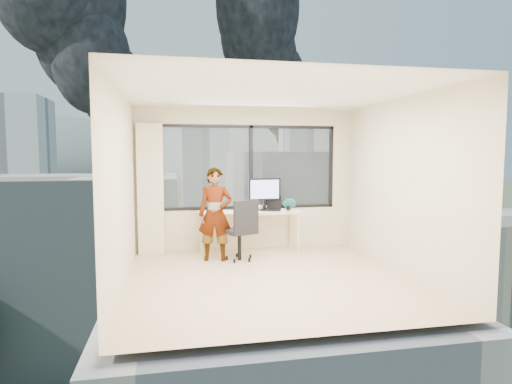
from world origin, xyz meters
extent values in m
cube|color=#DCB78F|center=(0.00, 0.00, 0.00)|extent=(4.00, 4.00, 0.01)
cube|color=white|center=(0.00, 0.00, 2.60)|extent=(4.00, 4.00, 0.01)
cube|color=beige|center=(0.00, -2.00, 1.30)|extent=(4.00, 0.01, 2.60)
cube|color=beige|center=(-2.00, 0.00, 1.30)|extent=(0.01, 4.00, 2.60)
cube|color=beige|center=(2.00, 0.00, 1.30)|extent=(0.01, 4.00, 2.60)
cube|color=#F0E6BB|center=(-1.72, 1.88, 1.15)|extent=(0.45, 0.14, 2.30)
cube|color=beige|center=(0.00, 1.66, 0.38)|extent=(1.80, 0.60, 0.75)
imported|color=#2D2D33|center=(-0.65, 1.20, 0.77)|extent=(0.63, 0.47, 1.55)
cube|color=white|center=(0.28, 1.91, 0.79)|extent=(0.37, 0.34, 0.08)
cube|color=black|center=(0.47, 1.54, 0.76)|extent=(0.11, 0.07, 0.01)
cylinder|color=black|center=(0.72, 1.61, 0.79)|extent=(0.07, 0.07, 0.09)
ellipsoid|color=#0D484E|center=(0.80, 1.82, 0.85)|extent=(0.29, 0.21, 0.20)
cube|color=#515B3D|center=(0.00, 120.00, -14.00)|extent=(400.00, 400.00, 0.04)
cube|color=#F0E7C9|center=(-9.00, 30.00, -7.00)|extent=(16.00, 12.00, 14.00)
cube|color=silver|center=(12.00, 38.00, -6.00)|extent=(14.00, 13.00, 16.00)
cube|color=#F0E7C9|center=(30.00, 28.00, -9.00)|extent=(12.00, 10.00, 10.00)
cube|color=silver|center=(-35.00, 95.00, 0.00)|extent=(14.00, 14.00, 28.00)
cube|color=silver|center=(8.00, 120.00, 1.00)|extent=(13.00, 13.00, 30.00)
cube|color=silver|center=(45.00, 140.00, -1.00)|extent=(15.00, 15.00, 26.00)
ellipsoid|color=slate|center=(-120.00, 320.00, -14.00)|extent=(288.00, 216.00, 90.00)
ellipsoid|color=slate|center=(100.00, 320.00, -14.00)|extent=(300.00, 220.00, 96.00)
camera|label=1|loc=(-1.34, -5.78, 1.77)|focal=29.78mm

